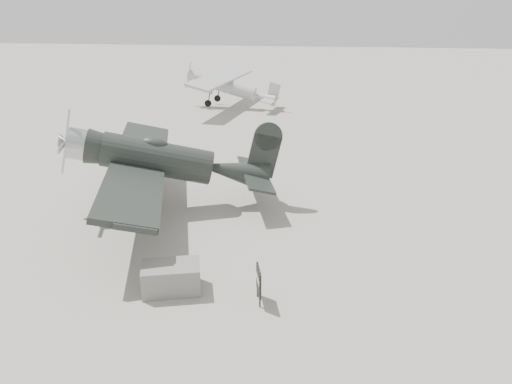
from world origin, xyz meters
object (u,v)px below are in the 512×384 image
Objects in this scene: lowwing_monoplane at (168,161)px; sign_board at (259,281)px; highwing_monoplane at (229,84)px; equipment_block at (171,278)px.

lowwing_monoplane is 8.48m from sign_board.
sign_board is (5.72, -28.29, -1.26)m from highwing_monoplane.
lowwing_monoplane is 21.44m from highwing_monoplane.
equipment_block is 1.49× the size of sign_board.
lowwing_monoplane is 10.46× the size of sign_board.
lowwing_monoplane is 1.13× the size of highwing_monoplane.
lowwing_monoplane is at bearing 110.97° from sign_board.
sign_board reaches higher than equipment_block.
equipment_block is at bearing -88.55° from lowwing_monoplane.
highwing_monoplane is at bearing 95.87° from equipment_block.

